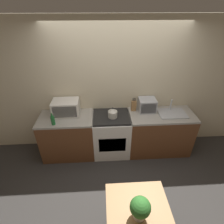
# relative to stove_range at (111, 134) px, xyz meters

# --- Properties ---
(ground_plane) EXTENTS (16.00, 16.00, 0.00)m
(ground_plane) POSITION_rel_stove_range_xyz_m (0.12, -0.73, -0.45)
(ground_plane) COLOR #33302D
(wall_back) EXTENTS (10.00, 0.06, 2.60)m
(wall_back) POSITION_rel_stove_range_xyz_m (0.12, 0.34, 0.85)
(wall_back) COLOR beige
(wall_back) RESTS_ON ground_plane
(counter_left_run) EXTENTS (1.02, 0.62, 0.90)m
(counter_left_run) POSITION_rel_stove_range_xyz_m (-0.87, 0.00, 0.00)
(counter_left_run) COLOR brown
(counter_left_run) RESTS_ON ground_plane
(counter_right_run) EXTENTS (1.26, 0.62, 0.90)m
(counter_right_run) POSITION_rel_stove_range_xyz_m (0.99, 0.00, 0.00)
(counter_right_run) COLOR brown
(counter_right_run) RESTS_ON ground_plane
(stove_range) EXTENTS (0.72, 0.62, 0.90)m
(stove_range) POSITION_rel_stove_range_xyz_m (0.00, 0.00, 0.00)
(stove_range) COLOR silver
(stove_range) RESTS_ON ground_plane
(kettle) EXTENTS (0.17, 0.17, 0.21)m
(kettle) POSITION_rel_stove_range_xyz_m (0.02, -0.04, 0.54)
(kettle) COLOR beige
(kettle) RESTS_ON stove_range
(microwave) EXTENTS (0.49, 0.34, 0.29)m
(microwave) POSITION_rel_stove_range_xyz_m (-0.86, 0.12, 0.60)
(microwave) COLOR silver
(microwave) RESTS_ON counter_left_run
(bottle) EXTENTS (0.07, 0.07, 0.23)m
(bottle) POSITION_rel_stove_range_xyz_m (-1.04, -0.21, 0.54)
(bottle) COLOR #1E662D
(bottle) RESTS_ON counter_left_run
(knife_block) EXTENTS (0.09, 0.07, 0.28)m
(knife_block) POSITION_rel_stove_range_xyz_m (0.45, 0.18, 0.56)
(knife_block) COLOR #9E7042
(knife_block) RESTS_ON counter_right_run
(toaster_oven) EXTENTS (0.33, 0.28, 0.26)m
(toaster_oven) POSITION_rel_stove_range_xyz_m (0.71, 0.15, 0.58)
(toaster_oven) COLOR #ADAFB5
(toaster_oven) RESTS_ON counter_right_run
(sink_basin) EXTENTS (0.52, 0.38, 0.24)m
(sink_basin) POSITION_rel_stove_range_xyz_m (1.19, 0.01, 0.47)
(sink_basin) COLOR #ADAFB5
(sink_basin) RESTS_ON counter_right_run
(dining_table) EXTENTS (0.72, 0.72, 0.77)m
(dining_table) POSITION_rel_stove_range_xyz_m (0.21, -1.73, 0.20)
(dining_table) COLOR #9E7042
(dining_table) RESTS_ON ground_plane
(potted_plant) EXTENTS (0.22, 0.22, 0.30)m
(potted_plant) POSITION_rel_stove_range_xyz_m (0.20, -1.80, 0.49)
(potted_plant) COLOR beige
(potted_plant) RESTS_ON dining_table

